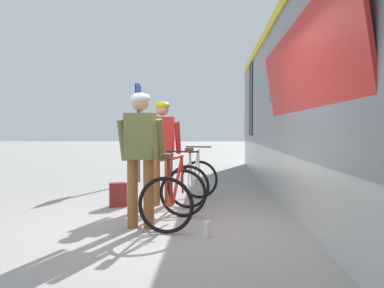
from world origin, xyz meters
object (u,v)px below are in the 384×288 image
water_bottle_by_the_backpack (128,198)px  bicycle_near_red (175,195)px  bicycle_far_white (194,180)px  cyclist_far_in_red (162,143)px  train_car (380,87)px  water_bottle_near_the_bikes (207,229)px  backpack_on_platform (118,195)px  cyclist_near_in_olive (141,147)px  platform_sign_post (138,116)px

water_bottle_by_the_backpack → bicycle_near_red: bearing=-58.2°
bicycle_far_white → cyclist_far_in_red: bearing=-156.3°
train_car → bicycle_far_white: bearing=172.9°
water_bottle_near_the_bikes → water_bottle_by_the_backpack: size_ratio=0.89×
train_car → backpack_on_platform: (-4.26, -0.02, -1.77)m
cyclist_near_in_olive → bicycle_near_red: 0.81m
train_car → backpack_on_platform: size_ratio=43.99×
bicycle_near_red → backpack_on_platform: (-1.07, 1.30, -0.20)m
cyclist_near_in_olive → bicycle_far_white: cyclist_near_in_olive is taller
train_car → water_bottle_by_the_backpack: 4.54m
bicycle_near_red → water_bottle_near_the_bikes: size_ratio=6.07×
cyclist_far_in_red → water_bottle_near_the_bikes: bearing=-69.6°
cyclist_near_in_olive → cyclist_far_in_red: 1.68m
water_bottle_by_the_backpack → platform_sign_post: platform_sign_post is taller
train_car → bicycle_near_red: (-3.20, -1.33, -1.56)m
platform_sign_post → train_car: bearing=-36.2°
cyclist_near_in_olive → water_bottle_by_the_backpack: size_ratio=8.18×
cyclist_near_in_olive → bicycle_near_red: bearing=25.6°
train_car → bicycle_near_red: 3.80m
cyclist_near_in_olive → cyclist_far_in_red: size_ratio=1.00×
water_bottle_by_the_backpack → cyclist_far_in_red: bearing=-4.3°
train_car → water_bottle_by_the_backpack: size_ratio=81.67×
cyclist_near_in_olive → water_bottle_near_the_bikes: (0.87, -0.43, -0.96)m
water_bottle_near_the_bikes → platform_sign_post: 5.75m
cyclist_near_in_olive → backpack_on_platform: (-0.64, 1.51, -0.85)m
platform_sign_post → cyclist_far_in_red: bearing=-73.1°
cyclist_far_in_red → water_bottle_near_the_bikes: (0.78, -2.11, -0.96)m
cyclist_far_in_red → water_bottle_near_the_bikes: 2.45m
cyclist_near_in_olive → backpack_on_platform: bearing=112.9°
backpack_on_platform → water_bottle_by_the_backpack: bearing=41.7°
water_bottle_by_the_backpack → platform_sign_post: (-0.36, 3.10, 1.52)m
train_car → cyclist_near_in_olive: bearing=-157.1°
cyclist_far_in_red → cyclist_near_in_olive: bearing=-93.0°
train_car → bicycle_far_white: 3.42m
bicycle_far_white → train_car: bearing=-7.1°
cyclist_far_in_red → water_bottle_by_the_backpack: 1.12m
train_car → water_bottle_by_the_backpack: (-4.14, 0.19, -1.86)m
cyclist_far_in_red → backpack_on_platform: (-0.72, -0.17, -0.85)m
water_bottle_near_the_bikes → platform_sign_post: size_ratio=0.08×
cyclist_near_in_olive → bicycle_far_white: size_ratio=1.52×
cyclist_near_in_olive → water_bottle_near_the_bikes: bearing=-26.5°
cyclist_far_in_red → water_bottle_near_the_bikes: size_ratio=9.23×
train_car → water_bottle_near_the_bikes: 3.87m
backpack_on_platform → water_bottle_near_the_bikes: bearing=-69.5°
water_bottle_near_the_bikes → water_bottle_by_the_backpack: bearing=122.7°
bicycle_near_red → platform_sign_post: platform_sign_post is taller
train_car → water_bottle_near_the_bikes: (-2.75, -1.97, -1.87)m
bicycle_near_red → bicycle_far_white: size_ratio=1.00×
backpack_on_platform → water_bottle_by_the_backpack: size_ratio=1.86×
water_bottle_near_the_bikes → platform_sign_post: bearing=108.3°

